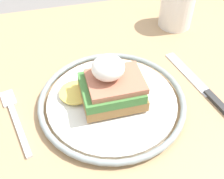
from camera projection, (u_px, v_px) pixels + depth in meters
name	position (u px, v px, depth m)	size (l,w,h in m)	color
dining_table	(105.00, 139.00, 0.58)	(1.05, 0.67, 0.73)	tan
plate	(112.00, 101.00, 0.47)	(0.25, 0.25, 0.02)	silver
sandwich	(111.00, 85.00, 0.45)	(0.14, 0.10, 0.08)	#9E703D
fork	(15.00, 117.00, 0.46)	(0.05, 0.15, 0.00)	silver
knife	(206.00, 92.00, 0.50)	(0.05, 0.20, 0.01)	#2D2D2D
cup	(177.00, 8.00, 0.62)	(0.07, 0.07, 0.08)	white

